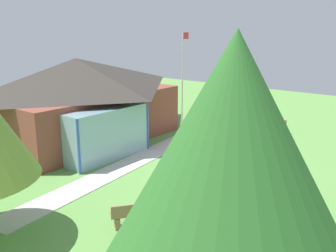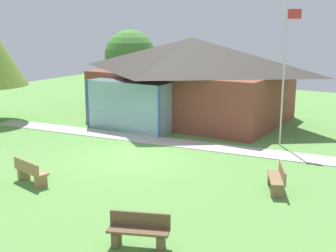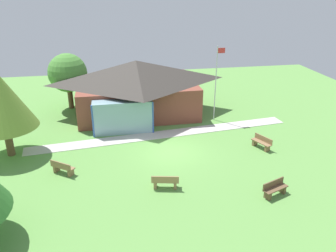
{
  "view_description": "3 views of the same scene",
  "coord_description": "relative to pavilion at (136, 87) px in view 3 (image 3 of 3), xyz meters",
  "views": [
    {
      "loc": [
        -14.55,
        -9.28,
        6.15
      ],
      "look_at": [
        -0.37,
        2.15,
        1.36
      ],
      "focal_mm": 40.11,
      "sensor_mm": 36.0,
      "label": 1
    },
    {
      "loc": [
        10.24,
        -14.06,
        5.31
      ],
      "look_at": [
        0.86,
        1.36,
        1.13
      ],
      "focal_mm": 47.76,
      "sensor_mm": 36.0,
      "label": 2
    },
    {
      "loc": [
        -3.8,
        -19.91,
        10.59
      ],
      "look_at": [
        0.02,
        1.18,
        1.35
      ],
      "focal_mm": 36.26,
      "sensor_mm": 36.0,
      "label": 3
    }
  ],
  "objects": [
    {
      "name": "pavilion",
      "position": [
        0.0,
        0.0,
        0.0
      ],
      "size": [
        10.73,
        8.59,
        4.52
      ],
      "color": "brown",
      "rests_on": "ground_plane"
    },
    {
      "name": "flagpole",
      "position": [
        6.09,
        -2.74,
        0.95
      ],
      "size": [
        0.64,
        0.08,
        6.01
      ],
      "color": "silver",
      "rests_on": "ground_plane"
    },
    {
      "name": "tree_behind_pavilion_left",
      "position": [
        -5.71,
        2.24,
        0.85
      ],
      "size": [
        3.34,
        3.34,
        4.89
      ],
      "color": "brown",
      "rests_on": "ground_plane"
    },
    {
      "name": "bench_front_center",
      "position": [
        0.4,
        -11.94,
        -1.95
      ],
      "size": [
        1.56,
        0.74,
        0.84
      ],
      "rotation": [
        0.0,
        0.0,
        6.08
      ],
      "color": "#9E7A51",
      "rests_on": "ground_plane"
    },
    {
      "name": "footpath",
      "position": [
        1.53,
        -4.92,
        -2.33
      ],
      "size": [
        19.73,
        3.54,
        0.03
      ],
      "primitive_type": "cube",
      "rotation": [
        0.0,
        0.0,
        0.11
      ],
      "color": "#BCB7B2",
      "rests_on": "ground_plane"
    },
    {
      "name": "tree_west_hedge",
      "position": [
        -8.9,
        -6.26,
        1.48
      ],
      "size": [
        4.11,
        4.11,
        5.69
      ],
      "color": "brown",
      "rests_on": "ground_plane"
    },
    {
      "name": "ground_plane",
      "position": [
        1.53,
        -7.66,
        -2.35
      ],
      "size": [
        44.0,
        44.0,
        0.0
      ],
      "primitive_type": "plane",
      "color": "#609947"
    },
    {
      "name": "bench_mid_left",
      "position": [
        -5.31,
        -9.36,
        -1.95
      ],
      "size": [
        1.47,
        1.25,
        0.84
      ],
      "rotation": [
        0.0,
        0.0,
        5.65
      ],
      "color": "olive",
      "rests_on": "ground_plane"
    },
    {
      "name": "bench_front_right",
      "position": [
        6.02,
        -13.62,
        -1.95
      ],
      "size": [
        1.56,
        0.96,
        0.84
      ],
      "rotation": [
        0.0,
        0.0,
        3.52
      ],
      "color": "brown",
      "rests_on": "ground_plane"
    },
    {
      "name": "bench_mid_right",
      "position": [
        7.72,
        -8.28,
        -1.95
      ],
      "size": [
        1.01,
        1.55,
        0.84
      ],
      "rotation": [
        0.0,
        0.0,
        1.99
      ],
      "color": "olive",
      "rests_on": "ground_plane"
    }
  ]
}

